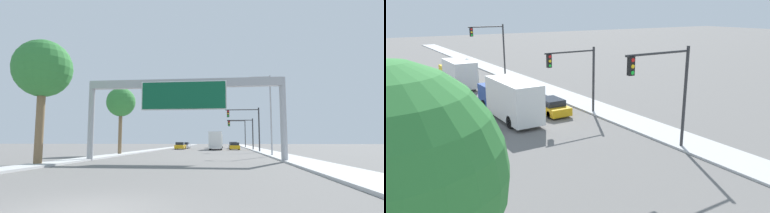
{
  "view_description": "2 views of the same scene",
  "coord_description": "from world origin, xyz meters",
  "views": [
    {
      "loc": [
        3.39,
        -7.03,
        1.7
      ],
      "look_at": [
        0.0,
        24.36,
        5.31
      ],
      "focal_mm": 28.0,
      "sensor_mm": 36.0,
      "label": 1
    },
    {
      "loc": [
        -9.52,
        22.38,
        8.81
      ],
      "look_at": [
        1.94,
        40.22,
        3.22
      ],
      "focal_mm": 35.0,
      "sensor_mm": 36.0,
      "label": 2
    }
  ],
  "objects": [
    {
      "name": "car_mid_right",
      "position": [
        5.25,
        59.28,
        0.68
      ],
      "size": [
        1.84,
        4.7,
        1.43
      ],
      "color": "#A5A8AD",
      "rests_on": "ground"
    },
    {
      "name": "traffic_light_far_intersection",
      "position": [
        7.16,
        68.0,
        4.6
      ],
      "size": [
        4.51,
        0.32,
        6.87
      ],
      "color": "#2D2D30",
      "rests_on": "ground"
    },
    {
      "name": "traffic_light_mid_block",
      "position": [
        6.93,
        48.0,
        3.89
      ],
      "size": [
        4.71,
        0.32,
        5.7
      ],
      "color": "#2D2D30",
      "rests_on": "ground"
    },
    {
      "name": "truck_box_secondary",
      "position": [
        1.75,
        65.31,
        1.61
      ],
      "size": [
        2.43,
        8.04,
        3.16
      ],
      "color": "yellow",
      "rests_on": "ground"
    },
    {
      "name": "sidewalk_right",
      "position": [
        9.5,
        60.0,
        0.07
      ],
      "size": [
        3.0,
        120.0,
        0.15
      ],
      "color": "#BDBDBD",
      "rests_on": "ground"
    },
    {
      "name": "car_near_center",
      "position": [
        5.25,
        49.75,
        0.65
      ],
      "size": [
        1.83,
        4.32,
        1.36
      ],
      "color": "gold",
      "rests_on": "ground"
    },
    {
      "name": "palm_tree_background",
      "position": [
        -9.15,
        28.08,
        6.31
      ],
      "size": [
        3.53,
        3.53,
        8.16
      ],
      "color": "brown",
      "rests_on": "ground"
    },
    {
      "name": "car_mid_left",
      "position": [
        -5.25,
        51.6,
        0.67
      ],
      "size": [
        1.72,
        4.4,
        1.41
      ],
      "color": "gold",
      "rests_on": "ground"
    },
    {
      "name": "traffic_light_near_intersection",
      "position": [
        6.95,
        38.0,
        4.47
      ],
      "size": [
        5.01,
        0.32,
        6.59
      ],
      "color": "#2D2D30",
      "rests_on": "ground"
    },
    {
      "name": "truck_box_primary",
      "position": [
        1.75,
        50.2,
        1.69
      ],
      "size": [
        2.33,
        8.85,
        3.32
      ],
      "color": "navy",
      "rests_on": "ground"
    },
    {
      "name": "car_near_left",
      "position": [
        -5.25,
        58.58,
        0.65
      ],
      "size": [
        1.85,
        4.8,
        1.35
      ],
      "color": "silver",
      "rests_on": "ground"
    }
  ]
}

